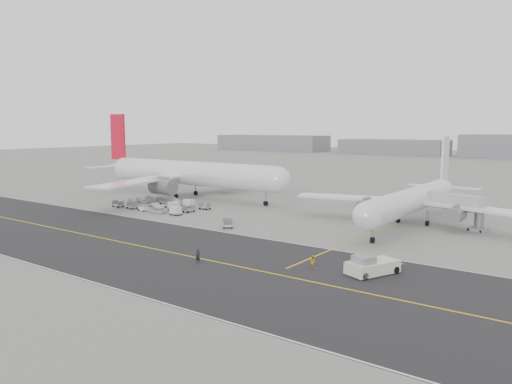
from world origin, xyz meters
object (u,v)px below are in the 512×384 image
Objects in this scene: ground_crew_b at (313,262)px; ground_crew_a at (198,256)px; pushback_tug at (371,266)px; airliner_a at (187,173)px; airliner_b at (413,200)px; jet_bridge at (444,202)px.

ground_crew_a is at bearing 44.62° from ground_crew_b.
ground_crew_a is at bearing -133.42° from pushback_tug.
airliner_a is 78.47m from pushback_tug.
ground_crew_a is (-14.59, -44.82, -3.84)m from airliner_b.
pushback_tug is at bearing -149.21° from ground_crew_b.
airliner_b is 28.46× the size of ground_crew_b.
airliner_b is at bearing 53.21° from ground_crew_a.
airliner_b is at bearing -132.22° from jet_bridge.
airliner_b is 47.29m from ground_crew_a.
pushback_tug is 38.64m from jet_bridge.
airliner_a is 66.71m from ground_crew_a.
airliner_a reaches higher than pushback_tug.
ground_crew_b is (-0.62, -37.46, -3.96)m from airliner_b.
ground_crew_b is at bearing -122.80° from airliner_a.
airliner_b reaches higher than ground_crew_b.
pushback_tug is at bearing -118.67° from airliner_a.
airliner_a is 33.63× the size of ground_crew_a.
ground_crew_b is (-5.63, -40.31, -3.66)m from jet_bridge.
airliner_a is 1.35× the size of airliner_b.
ground_crew_b is (-7.51, -1.87, -0.21)m from pushback_tug.
jet_bridge is (66.78, 0.83, -1.95)m from airliner_a.
ground_crew_b is (13.97, 7.36, -0.12)m from ground_crew_a.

